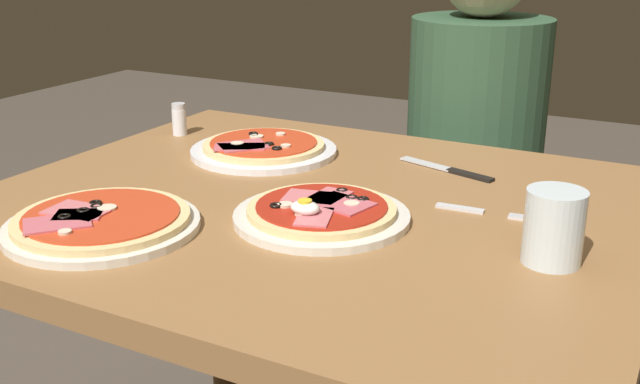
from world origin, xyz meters
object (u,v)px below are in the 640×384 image
pizza_across_left (263,148)px  pizza_across_right (101,222)px  pizza_foreground (321,213)px  knife (452,170)px  fork (478,211)px  salt_shaker (179,119)px  dining_table (313,270)px  diner_person (471,193)px  water_glass_near (553,231)px

pizza_across_left → pizza_across_right: 0.44m
pizza_foreground → knife: size_ratio=1.37×
fork → knife: bearing=119.8°
fork → salt_shaker: size_ratio=2.36×
dining_table → pizza_across_right: 0.36m
pizza_foreground → salt_shaker: bearing=148.9°
pizza_across_right → pizza_across_left: bearing=89.9°
dining_table → salt_shaker: size_ratio=15.58×
pizza_across_right → salt_shaker: salt_shaker is taller
salt_shaker → diner_person: bearing=43.8°
water_glass_near → salt_shaker: (-0.83, 0.29, -0.01)m
salt_shaker → diner_person: size_ratio=0.06×
knife → pizza_across_right: bearing=-125.6°
fork → water_glass_near: bearing=-44.2°
pizza_foreground → pizza_across_left: size_ratio=0.94×
pizza_foreground → water_glass_near: 0.33m
dining_table → pizza_across_left: pizza_across_left is taller
pizza_foreground → diner_person: (0.00, 0.77, -0.21)m
dining_table → pizza_across_left: 0.31m
dining_table → pizza_foreground: 0.17m
pizza_across_right → fork: 0.56m
pizza_foreground → fork: 0.24m
salt_shaker → pizza_across_left: bearing=-10.0°
pizza_across_left → salt_shaker: salt_shaker is taller
pizza_across_left → knife: bearing=9.9°
pizza_across_left → knife: size_ratio=1.46×
pizza_across_right → dining_table: bearing=51.0°
pizza_across_right → water_glass_near: (0.60, 0.19, 0.03)m
dining_table → diner_person: (0.06, 0.70, -0.07)m
pizza_foreground → water_glass_near: (0.33, 0.01, 0.03)m
diner_person → pizza_across_left: bearing=62.9°
water_glass_near → salt_shaker: 0.88m
fork → diner_person: 0.69m
pizza_across_left → water_glass_near: size_ratio=2.83×
pizza_foreground → pizza_across_left: 0.37m
salt_shaker → fork: bearing=-12.7°
pizza_across_left → water_glass_near: 0.65m
pizza_foreground → diner_person: diner_person is taller
pizza_across_left → diner_person: size_ratio=0.24×
dining_table → pizza_across_left: bearing=138.5°
pizza_foreground → knife: (0.10, 0.32, -0.01)m
dining_table → salt_shaker: 0.52m
dining_table → pizza_across_right: bearing=-129.0°
pizza_across_left → pizza_across_right: size_ratio=1.00×
salt_shaker → water_glass_near: bearing=-19.2°
dining_table → diner_person: size_ratio=0.88×
dining_table → water_glass_near: water_glass_near is taller
dining_table → knife: (0.15, 0.24, 0.13)m
dining_table → water_glass_near: size_ratio=10.55×
water_glass_near → fork: bearing=135.8°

